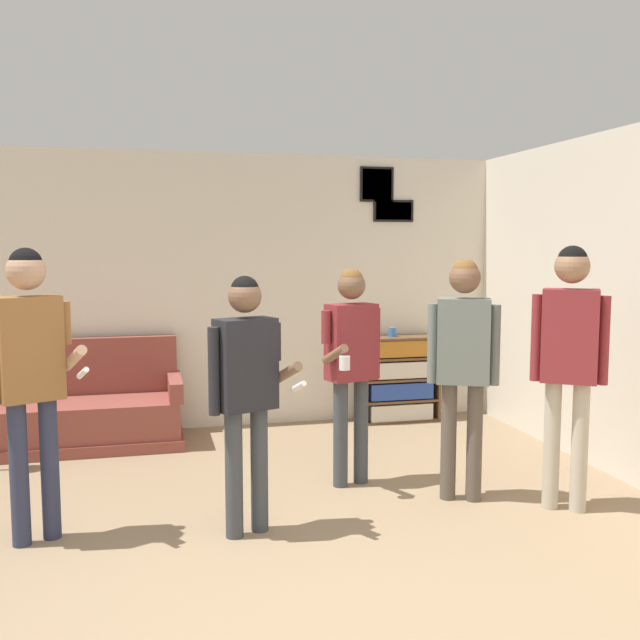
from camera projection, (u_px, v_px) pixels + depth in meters
The scene contains 11 objects.
ground_plane at pixel (300, 618), 3.47m from camera, with size 20.00×20.00×0.00m, color #937A5B.
wall_back at pixel (219, 291), 7.03m from camera, with size 8.07×0.08×2.70m.
wall_right at pixel (592, 301), 5.84m from camera, with size 0.06×6.20×2.70m.
couch at pixel (80, 412), 6.43m from camera, with size 1.81×0.80×0.95m.
bookshelf at pixel (398, 379), 7.34m from camera, with size 0.82×0.30×0.88m.
person_player_foreground_left at pixel (30, 361), 4.25m from camera, with size 0.59×0.42×1.79m.
person_player_foreground_center at pixel (246, 378), 4.38m from camera, with size 0.57×0.40×1.62m.
person_watcher_holding_cup at pixel (351, 354), 5.30m from camera, with size 0.49×0.49×1.64m.
person_spectator_near_bookshelf at pixel (463, 353), 4.98m from camera, with size 0.46×0.33×1.71m.
person_spectator_far_right at pixel (569, 347), 4.78m from camera, with size 0.43×0.37×1.81m.
drinking_cup at pixel (392, 332), 7.27m from camera, with size 0.07×0.07×0.09m.
Camera 1 is at (-0.69, -3.23, 1.81)m, focal length 40.00 mm.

